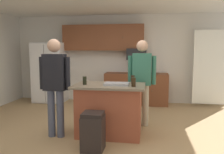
# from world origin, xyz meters

# --- Properties ---
(floor) EXTENTS (7.04, 7.04, 0.00)m
(floor) POSITION_xyz_m (0.00, 0.00, 0.00)
(floor) COLOR tan
(floor) RESTS_ON ground
(back_wall) EXTENTS (6.40, 0.10, 2.60)m
(back_wall) POSITION_xyz_m (0.00, 2.80, 1.30)
(back_wall) COLOR silver
(back_wall) RESTS_ON ground
(french_door_window_panel) EXTENTS (0.90, 0.06, 2.00)m
(french_door_window_panel) POSITION_xyz_m (2.60, 2.40, 1.10)
(french_door_window_panel) COLOR white
(french_door_window_panel) RESTS_ON ground
(cabinet_run_upper) EXTENTS (2.40, 0.38, 0.75)m
(cabinet_run_upper) POSITION_xyz_m (-0.40, 2.60, 1.93)
(cabinet_run_upper) COLOR brown
(cabinet_run_lower) EXTENTS (1.80, 0.63, 0.90)m
(cabinet_run_lower) POSITION_xyz_m (0.60, 2.48, 0.45)
(cabinet_run_lower) COLOR brown
(cabinet_run_lower) RESTS_ON ground
(refrigerator) EXTENTS (0.91, 0.76, 1.78)m
(refrigerator) POSITION_xyz_m (-2.00, 2.38, 0.89)
(refrigerator) COLOR white
(refrigerator) RESTS_ON ground
(microwave_over_range) EXTENTS (0.56, 0.40, 0.32)m
(microwave_over_range) POSITION_xyz_m (0.60, 2.50, 1.45)
(microwave_over_range) COLOR black
(kitchen_island) EXTENTS (1.29, 0.83, 0.95)m
(kitchen_island) POSITION_xyz_m (0.25, -0.09, 0.48)
(kitchen_island) COLOR #9E4C33
(kitchen_island) RESTS_ON ground
(person_host_foreground) EXTENTS (0.57, 0.23, 1.77)m
(person_host_foreground) POSITION_xyz_m (0.81, 0.54, 1.03)
(person_host_foreground) COLOR tan
(person_host_foreground) RESTS_ON ground
(person_guest_by_door) EXTENTS (0.57, 0.23, 1.77)m
(person_guest_by_door) POSITION_xyz_m (-0.69, -0.33, 1.03)
(person_guest_by_door) COLOR #4C5166
(person_guest_by_door) RESTS_ON ground
(tumbler_amber) EXTENTS (0.07, 0.07, 0.16)m
(tumbler_amber) POSITION_xyz_m (0.66, 0.10, 1.02)
(tumbler_amber) COLOR black
(tumbler_amber) RESTS_ON kitchen_island
(glass_dark_ale) EXTENTS (0.08, 0.08, 0.16)m
(glass_dark_ale) POSITION_xyz_m (0.70, -0.25, 1.02)
(glass_dark_ale) COLOR black
(glass_dark_ale) RESTS_ON kitchen_island
(glass_stout_tall) EXTENTS (0.07, 0.07, 0.15)m
(glass_stout_tall) POSITION_xyz_m (-0.20, -0.15, 1.02)
(glass_stout_tall) COLOR black
(glass_stout_tall) RESTS_ON kitchen_island
(serving_tray) EXTENTS (0.44, 0.30, 0.04)m
(serving_tray) POSITION_xyz_m (0.39, -0.12, 0.97)
(serving_tray) COLOR #B7B7BC
(serving_tray) RESTS_ON kitchen_island
(trash_bin) EXTENTS (0.34, 0.34, 0.61)m
(trash_bin) POSITION_xyz_m (0.11, -0.79, 0.30)
(trash_bin) COLOR black
(trash_bin) RESTS_ON ground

